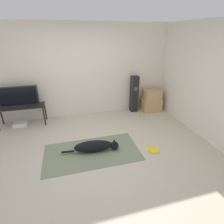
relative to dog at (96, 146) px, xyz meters
The scene contains 14 objects.
ground_plane 0.19m from the dog, 112.03° to the right, with size 12.00×12.00×0.00m, color #BCB29E.
wall_back 2.29m from the dog, 91.42° to the left, with size 8.00×0.06×2.55m.
wall_right 2.80m from the dog, ahead, with size 0.06×8.00×2.55m.
area_rug 0.15m from the dog, behind, with size 1.94×1.03×0.01m.
dog is the anchor object (origin of this frame).
frisbee 1.22m from the dog, 13.49° to the right, with size 0.24×0.24×0.03m.
cardboard_box_lower 2.66m from the dog, 38.48° to the left, with size 0.59×0.41×0.37m.
cardboard_box_upper 2.71m from the dog, 38.52° to the left, with size 0.52×0.36×0.29m.
floor_speaker 2.38m from the dog, 49.09° to the left, with size 0.21×0.21×1.11m.
tv_stand 2.38m from the dog, 134.68° to the left, with size 1.17×0.43×0.53m.
tv 2.45m from the dog, 134.63° to the left, with size 0.96×0.20×0.53m.
tennis_ball_by_boxes 2.04m from the dog, 37.70° to the left, with size 0.07×0.07×0.07m.
tennis_ball_near_speaker 2.14m from the dog, 42.64° to the left, with size 0.07×0.07×0.07m.
game_console 2.42m from the dog, 136.69° to the left, with size 0.33×0.26×0.09m.
Camera 1 is at (-0.41, -2.86, 2.27)m, focal length 28.00 mm.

